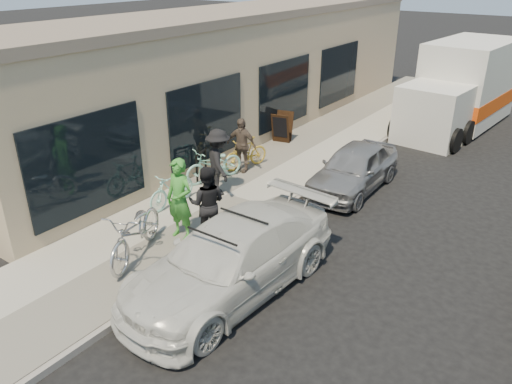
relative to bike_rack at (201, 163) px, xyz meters
The scene contains 17 objects.
ground 4.57m from the bike_rack, 46.30° to the right, with size 120.00×120.00×0.00m, color black.
sidewalk 1.29m from the bike_rack, 13.48° to the right, with size 3.00×34.00×0.15m, color #A19C91.
curb 2.75m from the bike_rack, ahead, with size 0.12×34.00×0.13m, color gray.
storefront 5.38m from the bike_rack, 114.15° to the left, with size 3.60×20.00×4.22m.
bike_rack is the anchor object (origin of this frame).
sandwich_board 4.04m from the bike_rack, 89.95° to the left, with size 0.71×0.71×0.98m.
sedan_white 4.94m from the bike_rack, 42.41° to the right, with size 2.27×4.84×1.40m.
sedan_silver 4.11m from the bike_rack, 32.08° to the left, with size 1.44×3.59×1.22m, color gray.
moving_truck 10.63m from the bike_rack, 67.12° to the left, with size 2.85×6.38×3.05m.
tandem_bike 4.00m from the bike_rack, 67.62° to the right, with size 0.75×2.16×1.13m, color silver.
woman_rider 3.12m from the bike_rack, 56.85° to the right, with size 0.66×0.43×1.80m, color green.
man_standing 3.19m from the bike_rack, 46.23° to the right, with size 0.81×0.63×1.66m, color black.
cruiser_bike_a 1.65m from the bike_rack, 74.59° to the right, with size 0.42×1.49×0.90m, color #97E2D0.
cruiser_bike_b 0.36m from the bike_rack, 39.43° to the left, with size 0.62×1.77×0.93m, color #97E2D0.
cruiser_bike_c 1.52m from the bike_rack, 73.98° to the left, with size 0.42×1.50×0.90m, color gold.
bystander_a 1.05m from the bike_rack, 21.89° to the right, with size 1.11×0.64×1.72m, color black.
bystander_b 1.32m from the bike_rack, 69.16° to the left, with size 0.91×0.38×1.56m, color brown.
Camera 1 is at (5.40, -6.12, 5.61)m, focal length 35.00 mm.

